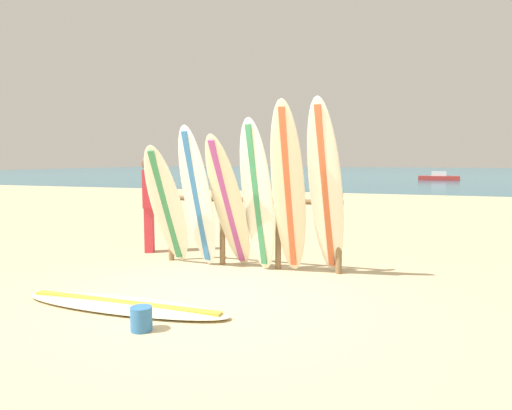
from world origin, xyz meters
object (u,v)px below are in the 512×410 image
Objects in this scene: surfboard_leaning_left at (197,198)px; surfboard_leaning_center at (257,197)px; beachgoer_standing at (149,200)px; surfboard_rack at (250,220)px; surfboard_lying_on_sand at (123,305)px; surfboard_leaning_center_right at (288,191)px; small_boat_offshore at (439,177)px; sand_bucket at (141,319)px; surfboard_leaning_far_left at (167,206)px; surfboard_leaning_center_left at (228,203)px; surfboard_leaning_right at (326,190)px.

surfboard_leaning_left is 0.95m from surfboard_leaning_center.
surfboard_rack is at bearing -12.64° from beachgoer_standing.
surfboard_lying_on_sand is at bearing -114.60° from surfboard_leaning_center.
surfboard_leaning_center_right is (1.44, -0.05, 0.15)m from surfboard_leaning_left.
surfboard_lying_on_sand is (-0.92, -2.00, -1.09)m from surfboard_leaning_center.
surfboard_leaning_left reaches higher than small_boat_offshore.
beachgoer_standing is at bearing 120.89° from sand_bucket.
surfboard_leaning_far_left reaches higher than surfboard_lying_on_sand.
surfboard_leaning_center is at bearing 82.41° from sand_bucket.
small_boat_offshore is at bearing 82.06° from surfboard_leaning_center_left.
surfboard_lying_on_sand is at bearing -103.26° from surfboard_leaning_center_left.
surfboard_rack is 0.97m from surfboard_leaning_center_right.
surfboard_lying_on_sand is 0.82× the size of small_boat_offshore.
surfboard_leaning_far_left is 7.99× the size of sand_bucket.
surfboard_leaning_left is 0.84× the size of surfboard_lying_on_sand.
surfboard_rack is 1.16× the size of surfboard_leaning_center_right.
surfboard_rack reaches higher than surfboard_lying_on_sand.
surfboard_leaning_center is at bearing 65.40° from surfboard_lying_on_sand.
surfboard_leaning_center is 9.55× the size of sand_bucket.
surfboard_leaning_left is at bearing 5.26° from surfboard_leaning_far_left.
surfboard_leaning_left reaches higher than surfboard_lying_on_sand.
surfboard_rack is 2.54m from surfboard_lying_on_sand.
sand_bucket is (-0.34, -2.53, -1.01)m from surfboard_leaning_center.
surfboard_rack is at bearing -97.67° from small_boat_offshore.
surfboard_leaning_left is 1.45m from surfboard_leaning_center_right.
surfboard_lying_on_sand is (-1.90, -2.07, -1.21)m from surfboard_leaning_right.
small_boat_offshore is at bearing 78.64° from beachgoer_standing.
surfboard_leaning_center_left is (0.50, 0.01, -0.07)m from surfboard_leaning_left.
surfboard_leaning_center_left is at bearing 175.88° from surfboard_leaning_center_right.
sand_bucket is (-0.10, -2.86, -0.62)m from surfboard_rack.
surfboard_leaning_center_right is 0.52m from surfboard_leaning_right.
surfboard_leaning_center_left is 1.18× the size of beachgoer_standing.
surfboard_leaning_left is at bearing -178.01° from surfboard_leaning_center.
small_boat_offshore is 36.15m from sand_bucket.
surfboard_rack is at bearing 149.88° from surfboard_leaning_center_right.
surfboard_leaning_left is at bearing -98.78° from small_boat_offshore.
surfboard_leaning_right reaches higher than surfboard_leaning_center_right.
surfboard_leaning_left is at bearing 90.95° from surfboard_lying_on_sand.
surfboard_rack is at bearing 167.39° from surfboard_leaning_right.
surfboard_leaning_left is at bearing -152.62° from surfboard_rack.
surfboard_leaning_center_right reaches higher than surfboard_lying_on_sand.
surfboard_leaning_center is 0.72× the size of small_boat_offshore.
surfboard_lying_on_sand is (0.54, -1.93, -0.91)m from surfboard_leaning_far_left.
surfboard_leaning_right is 33.44m from small_boat_offshore.
small_boat_offshore is (4.44, 33.00, -0.48)m from surfboard_rack.
surfboard_leaning_far_left is at bearing -174.74° from surfboard_leaning_left.
surfboard_leaning_right is at bearing -95.52° from small_boat_offshore.
surfboard_leaning_center is (1.45, 0.08, 0.18)m from surfboard_leaning_far_left.
surfboard_leaning_left reaches higher than surfboard_leaning_center_left.
surfboard_leaning_center_right is at bearing -30.12° from surfboard_rack.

